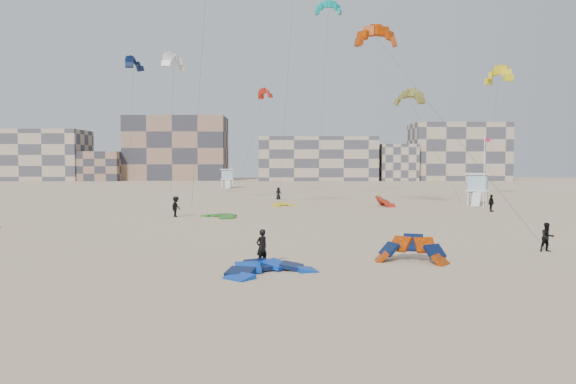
{
  "coord_description": "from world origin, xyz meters",
  "views": [
    {
      "loc": [
        1.42,
        -26.97,
        4.97
      ],
      "look_at": [
        1.5,
        6.0,
        3.24
      ],
      "focal_mm": 35.0,
      "sensor_mm": 36.0,
      "label": 1
    }
  ],
  "objects_px": {
    "kite_ground_orange": "(411,262)",
    "kitesurfer_main": "(262,247)",
    "kite_ground_blue": "(269,273)",
    "lifeguard_tower_near": "(478,189)"
  },
  "relations": [
    {
      "from": "kite_ground_orange",
      "to": "lifeguard_tower_near",
      "type": "xyz_separation_m",
      "value": [
        16.17,
        37.68,
        1.86
      ]
    },
    {
      "from": "kitesurfer_main",
      "to": "kite_ground_orange",
      "type": "bearing_deg",
      "value": 145.08
    },
    {
      "from": "kite_ground_blue",
      "to": "lifeguard_tower_near",
      "type": "distance_m",
      "value": 46.68
    },
    {
      "from": "kite_ground_blue",
      "to": "lifeguard_tower_near",
      "type": "relative_size",
      "value": 0.74
    },
    {
      "from": "kite_ground_orange",
      "to": "kitesurfer_main",
      "type": "bearing_deg",
      "value": -153.71
    },
    {
      "from": "kite_ground_blue",
      "to": "kitesurfer_main",
      "type": "relative_size",
      "value": 2.32
    },
    {
      "from": "kitesurfer_main",
      "to": "lifeguard_tower_near",
      "type": "xyz_separation_m",
      "value": [
        23.6,
        38.61,
        0.97
      ]
    },
    {
      "from": "kite_ground_orange",
      "to": "kitesurfer_main",
      "type": "relative_size",
      "value": 1.88
    },
    {
      "from": "kite_ground_blue",
      "to": "kitesurfer_main",
      "type": "xyz_separation_m",
      "value": [
        -0.41,
        1.86,
        0.88
      ]
    },
    {
      "from": "kite_ground_orange",
      "to": "kitesurfer_main",
      "type": "xyz_separation_m",
      "value": [
        -7.44,
        -0.93,
        0.88
      ]
    }
  ]
}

